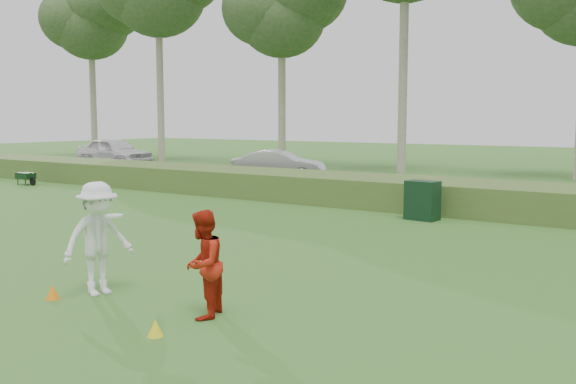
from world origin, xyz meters
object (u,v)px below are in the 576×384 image
Objects in this scene: player_white at (98,239)px; car_left at (114,152)px; cone_orange at (53,292)px; cone_yellow at (155,328)px; utility_cabinet at (422,200)px; car_mid at (279,165)px; player_red at (203,264)px.

car_left is at bearing 62.31° from player_white.
cone_orange reaches higher than cone_yellow.
car_left is at bearing 140.20° from cone_yellow.
car_mid is at bearing 151.46° from utility_cabinet.
cone_orange is 18.88m from car_mid.
car_left is (-22.76, 18.03, 0.13)m from player_red.
cone_orange is 0.05× the size of car_left.
cone_yellow is at bearing -129.08° from car_left.
player_white is at bearing 157.26° from cone_yellow.
car_mid is (-10.31, 17.54, 0.62)m from cone_yellow.
car_left reaches higher than utility_cabinet.
car_left reaches higher than player_red.
cone_yellow is at bearing -171.14° from car_mid.
cone_orange is at bearing 172.89° from cone_yellow.
player_white is 27.38m from car_left.
utility_cabinet is at bearing -109.36° from car_left.
player_red reaches higher than cone_yellow.
cone_orange is 0.06× the size of car_mid.
utility_cabinet is (1.33, 10.05, -0.36)m from player_white.
car_left is at bearing 61.81° from car_mid.
car_mid is (-8.10, 16.62, -0.17)m from player_white.
player_white is 2.19m from player_red.
player_red is 0.38× the size of car_mid.
player_red is at bearing -78.85° from utility_cabinet.
utility_cabinet reaches higher than cone_yellow.
car_left is at bearing 137.26° from cone_orange.
utility_cabinet is at bearing 163.47° from player_red.
player_red is 6.69× the size of cone_yellow.
car_left is (-20.58, 18.06, -0.01)m from player_white.
cone_orange is (-2.57, -0.63, -0.65)m from player_red.
utility_cabinet is at bearing 80.87° from cone_orange.
player_white reaches higher than car_mid.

